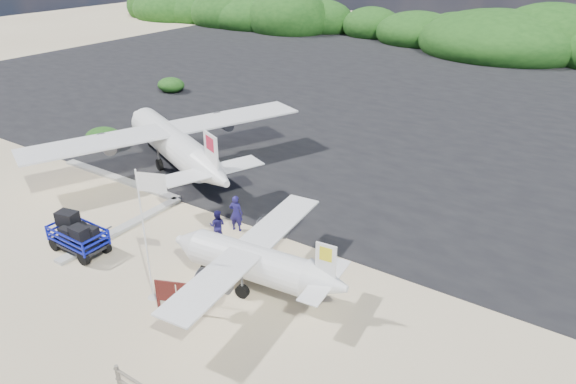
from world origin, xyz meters
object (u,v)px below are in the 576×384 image
Objects in this scene: baggage_cart at (81,251)px; crew_b at (217,226)px; signboard at (179,312)px; crew_a at (236,213)px; aircraft_small at (338,77)px; flagpole at (154,297)px.

baggage_cart is 5.97m from crew_b.
crew_a reaches higher than signboard.
baggage_cart is 6.91m from crew_a.
baggage_cart is 1.68× the size of signboard.
crew_b is at bearing 103.21° from aircraft_small.
signboard is at bearing -4.51° from flagpole.
crew_b is at bearing 98.09° from flagpole.
crew_b reaches higher than baggage_cart.
baggage_cart is at bearing 33.11° from crew_a.
crew_b is at bearing 42.97° from baggage_cart.
flagpole is 4.60m from crew_b.
crew_b is 31.56m from aircraft_small.
crew_a is 30.50m from aircraft_small.
signboard is at bearing -4.96° from baggage_cart.
crew_a is at bearing 104.14° from aircraft_small.
flagpole is 3.53× the size of crew_b.
crew_a is 0.23× the size of aircraft_small.
crew_a is (-1.93, 5.78, 0.88)m from signboard.
signboard is (1.41, -0.11, 0.00)m from flagpole.
signboard is at bearing 103.91° from aircraft_small.
aircraft_small is (-10.32, 28.68, -0.88)m from crew_a.
crew_a is (4.48, 5.18, 0.88)m from baggage_cart.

